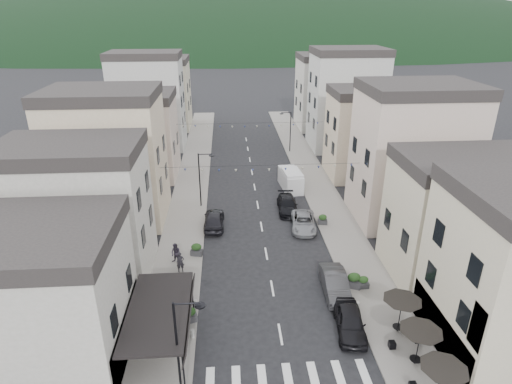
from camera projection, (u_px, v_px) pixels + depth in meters
sidewalk_left at (192, 185)px, 51.32m from camera, size 4.00×76.00×0.12m
sidewalk_right at (315, 182)px, 52.29m from camera, size 4.00×76.00×0.12m
hill_backdrop at (228, 38)px, 297.03m from camera, size 640.00×360.00×70.00m
boutique_building at (16, 305)px, 24.52m from camera, size 12.00×8.00×8.00m
boutique_awning at (163, 311)px, 25.41m from camera, size 3.77×7.50×3.28m
buildings_row_left at (136, 125)px, 53.71m from camera, size 10.20×54.16×14.00m
buildings_row_right at (365, 121)px, 54.46m from camera, size 10.20×54.16×14.50m
cafe_terrace at (420, 334)px, 24.67m from camera, size 2.50×8.10×2.53m
streetlamp_left_near at (182, 338)px, 22.53m from camera, size 1.70×0.56×6.00m
streetlamp_left_far at (202, 174)px, 44.49m from camera, size 1.70×0.56×6.00m
streetlamp_right_far at (289, 128)px, 61.71m from camera, size 1.70×0.56×6.00m
bollards at (281, 334)px, 27.41m from camera, size 11.66×10.26×0.60m
bunting_near at (261, 169)px, 40.43m from camera, size 19.00×0.28×0.62m
bunting_far at (251, 126)px, 55.06m from camera, size 19.00×0.28×0.62m
parked_car_a at (350, 322)px, 28.03m from camera, size 2.29×4.64×1.52m
parked_car_b at (335, 284)px, 31.81m from camera, size 1.87×4.90×1.60m
parked_car_c at (303, 222)px, 41.16m from camera, size 2.81×5.14×1.36m
parked_car_d at (287, 205)px, 44.69m from camera, size 2.16×4.94×1.41m
parked_car_e at (214, 219)px, 41.43m from camera, size 2.01×4.79×1.62m
delivery_van at (291, 179)px, 50.09m from camera, size 2.46×5.15×2.38m
pedestrian_a at (180, 262)px, 34.13m from camera, size 0.70×0.53×1.73m
pedestrian_b at (176, 253)px, 35.28m from camera, size 1.10×1.03×1.81m
planter_la at (189, 315)px, 28.79m from camera, size 1.14×0.83×1.14m
planter_lb at (196, 249)px, 36.54m from camera, size 1.11×0.79×1.12m
planter_ra at (354, 280)px, 32.33m from camera, size 1.27×1.02×1.25m
planter_rb at (363, 282)px, 32.31m from camera, size 0.91×0.52×1.00m
planter_rc at (323, 219)px, 41.81m from camera, size 0.98×0.63×1.03m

